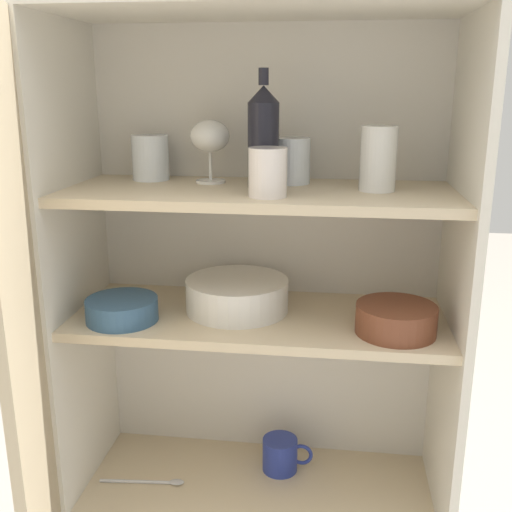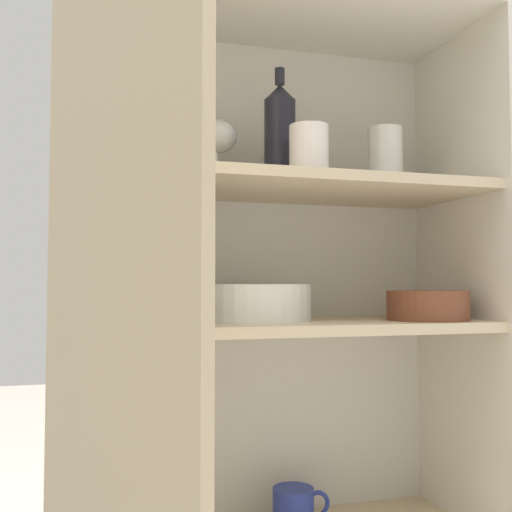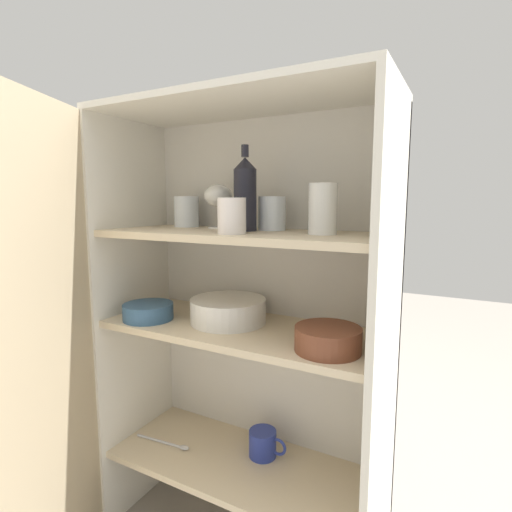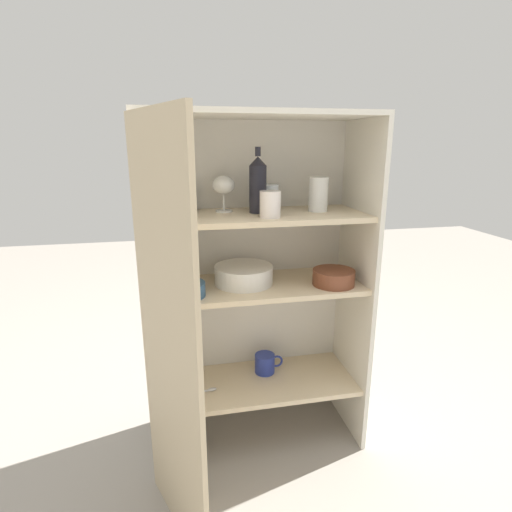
{
  "view_description": "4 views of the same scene",
  "coord_description": "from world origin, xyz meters",
  "px_view_note": "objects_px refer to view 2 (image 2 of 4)",
  "views": [
    {
      "loc": [
        0.16,
        -1.06,
        1.17
      ],
      "look_at": [
        -0.01,
        0.16,
        0.82
      ],
      "focal_mm": 42.0,
      "sensor_mm": 36.0,
      "label": 1
    },
    {
      "loc": [
        -0.37,
        -0.97,
        0.76
      ],
      "look_at": [
        -0.04,
        0.2,
        0.82
      ],
      "focal_mm": 42.0,
      "sensor_mm": 36.0,
      "label": 2
    },
    {
      "loc": [
        0.57,
        -0.81,
        1.05
      ],
      "look_at": [
        0.04,
        0.18,
        0.9
      ],
      "focal_mm": 28.0,
      "sensor_mm": 36.0,
      "label": 3
    },
    {
      "loc": [
        -0.3,
        -1.28,
        1.22
      ],
      "look_at": [
        -0.0,
        0.18,
        0.8
      ],
      "focal_mm": 28.0,
      "sensor_mm": 36.0,
      "label": 4
    }
  ],
  "objects_px": {
    "serving_bowl_small": "(139,310)",
    "coffee_mug_primary": "(294,508)",
    "plate_stack_white": "(254,303)",
    "wine_bottle": "(280,133)",
    "mixing_bowl_large": "(427,304)"
  },
  "relations": [
    {
      "from": "serving_bowl_small",
      "to": "coffee_mug_primary",
      "type": "bearing_deg",
      "value": 22.01
    },
    {
      "from": "coffee_mug_primary",
      "to": "serving_bowl_small",
      "type": "bearing_deg",
      "value": -157.99
    },
    {
      "from": "plate_stack_white",
      "to": "serving_bowl_small",
      "type": "bearing_deg",
      "value": -158.4
    },
    {
      "from": "plate_stack_white",
      "to": "coffee_mug_primary",
      "type": "relative_size",
      "value": 1.84
    },
    {
      "from": "plate_stack_white",
      "to": "serving_bowl_small",
      "type": "xyz_separation_m",
      "value": [
        -0.23,
        -0.09,
        -0.01
      ]
    },
    {
      "from": "wine_bottle",
      "to": "coffee_mug_primary",
      "type": "relative_size",
      "value": 1.95
    },
    {
      "from": "plate_stack_white",
      "to": "coffee_mug_primary",
      "type": "distance_m",
      "value": 0.44
    },
    {
      "from": "wine_bottle",
      "to": "plate_stack_white",
      "type": "height_order",
      "value": "wine_bottle"
    },
    {
      "from": "wine_bottle",
      "to": "mixing_bowl_large",
      "type": "relative_size",
      "value": 1.48
    },
    {
      "from": "plate_stack_white",
      "to": "serving_bowl_small",
      "type": "height_order",
      "value": "plate_stack_white"
    },
    {
      "from": "wine_bottle",
      "to": "coffee_mug_primary",
      "type": "distance_m",
      "value": 0.77
    },
    {
      "from": "plate_stack_white",
      "to": "coffee_mug_primary",
      "type": "height_order",
      "value": "plate_stack_white"
    },
    {
      "from": "plate_stack_white",
      "to": "mixing_bowl_large",
      "type": "distance_m",
      "value": 0.35
    },
    {
      "from": "mixing_bowl_large",
      "to": "wine_bottle",
      "type": "bearing_deg",
      "value": 162.33
    },
    {
      "from": "mixing_bowl_large",
      "to": "serving_bowl_small",
      "type": "xyz_separation_m",
      "value": [
        -0.57,
        -0.01,
        -0.01
      ]
    }
  ]
}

